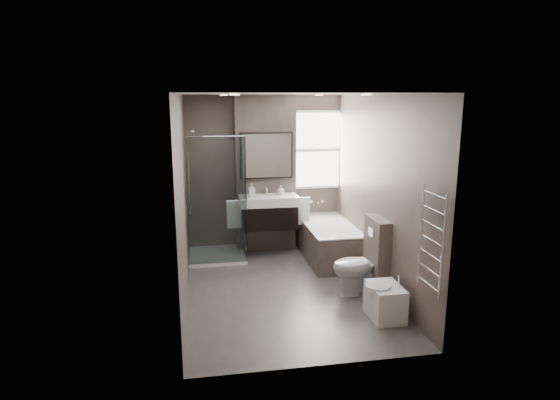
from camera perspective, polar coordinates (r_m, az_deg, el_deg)
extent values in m
cube|color=#4E4A48|center=(6.51, 0.51, -10.96)|extent=(2.65, 3.85, 0.05)
cube|color=silver|center=(5.97, 0.56, 13.05)|extent=(2.65, 3.85, 0.05)
cube|color=brown|center=(7.98, -1.96, 3.36)|extent=(2.65, 0.05, 2.60)
cube|color=brown|center=(4.29, 5.20, -4.75)|extent=(2.65, 0.05, 2.60)
cube|color=brown|center=(6.02, -11.98, 0.06)|extent=(0.05, 3.85, 2.60)
cube|color=brown|center=(6.47, 12.15, 0.93)|extent=(0.05, 3.85, 2.60)
cube|color=#554943|center=(7.83, -1.81, 3.18)|extent=(1.00, 0.25, 2.60)
cube|color=black|center=(7.62, -1.41, -1.99)|extent=(0.90, 0.45, 0.38)
cube|color=white|center=(7.56, -1.42, -0.05)|extent=(0.95, 0.47, 0.15)
cylinder|color=silver|center=(7.70, -1.61, 1.21)|extent=(0.03, 0.03, 0.12)
cylinder|color=silver|center=(7.63, -1.55, 1.52)|extent=(0.02, 0.12, 0.02)
cube|color=black|center=(7.63, -1.66, 5.44)|extent=(0.86, 0.06, 0.76)
cube|color=white|center=(7.59, -1.62, 5.41)|extent=(0.80, 0.02, 0.70)
cube|color=silver|center=(7.53, -5.61, -1.76)|extent=(0.24, 0.06, 0.44)
cube|color=silver|center=(7.69, 2.75, -1.41)|extent=(0.24, 0.06, 0.44)
cube|color=white|center=(7.76, -7.68, -6.71)|extent=(0.90, 0.90, 0.06)
cube|color=white|center=(7.05, -7.76, -0.20)|extent=(0.88, 0.01, 1.94)
cube|color=white|center=(7.51, -4.51, 0.66)|extent=(0.01, 0.88, 1.94)
cylinder|color=silver|center=(7.44, -11.03, 2.08)|extent=(0.02, 0.02, 1.00)
cube|color=#554943|center=(7.61, 5.91, -5.09)|extent=(0.75, 1.60, 0.55)
cube|color=white|center=(7.53, 5.95, -3.06)|extent=(0.75, 1.60, 0.03)
cube|color=white|center=(7.55, 5.94, -3.54)|extent=(0.61, 1.42, 0.12)
cube|color=white|center=(8.05, 4.45, 6.11)|extent=(0.98, 0.04, 1.33)
cube|color=white|center=(8.03, 4.50, 6.09)|extent=(0.90, 0.01, 1.25)
cube|color=white|center=(8.02, 4.51, 6.08)|extent=(0.90, 0.01, 0.05)
imported|color=white|center=(6.33, 9.79, -7.93)|extent=(0.76, 0.46, 0.76)
cube|color=#554943|center=(6.42, 11.70, -6.57)|extent=(0.18, 0.55, 1.00)
cube|color=silver|center=(6.29, 11.02, -3.87)|extent=(0.01, 0.16, 0.11)
cube|color=white|center=(5.78, 12.69, -12.01)|extent=(0.36, 0.50, 0.40)
cylinder|color=white|center=(5.66, 11.83, -10.32)|extent=(0.30, 0.30, 0.05)
cylinder|color=silver|center=(5.73, 14.32, -9.35)|extent=(0.02, 0.02, 0.10)
cylinder|color=silver|center=(4.89, 19.23, -5.45)|extent=(0.03, 0.03, 1.10)
cylinder|color=silver|center=(5.27, 16.83, -3.98)|extent=(0.03, 0.03, 1.10)
cube|color=silver|center=(5.08, 17.98, -4.69)|extent=(0.02, 0.46, 1.00)
imported|color=white|center=(7.47, -3.47, 1.22)|extent=(0.10, 0.10, 0.22)
imported|color=white|center=(7.64, 0.08, 1.25)|extent=(0.12, 0.12, 0.15)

